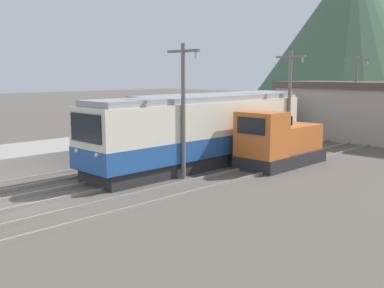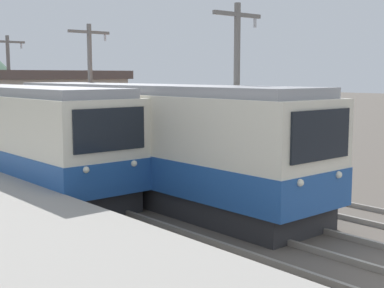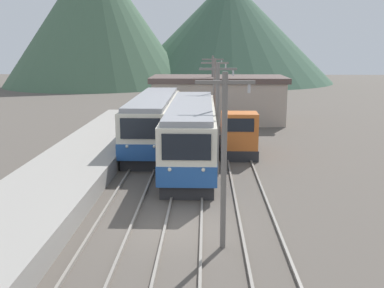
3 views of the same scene
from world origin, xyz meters
name	(u,v)px [view 1 (image 1 of 3)]	position (x,y,z in m)	size (l,w,h in m)	color
ground_plane	(17,202)	(0.00, 0.00, 0.00)	(200.00, 200.00, 0.00)	#564F47
track_center	(19,202)	(0.20, 0.00, 0.07)	(1.54, 60.00, 0.14)	gray
track_right	(59,219)	(3.20, 0.00, 0.07)	(1.54, 60.00, 0.14)	gray
commuter_train_left	(219,123)	(-2.60, 14.82, 1.70)	(2.84, 13.94, 3.66)	#28282B
commuter_train_center	(202,133)	(0.20, 10.19, 1.73)	(2.84, 14.43, 3.74)	#28282B
shunting_locomotive	(278,144)	(3.20, 12.96, 1.21)	(2.40, 5.55, 3.00)	#28282B
catenary_mast_mid	(183,106)	(1.71, 7.31, 3.44)	(2.00, 0.20, 6.26)	slate
catenary_mast_far	(290,98)	(1.71, 16.28, 3.44)	(2.00, 0.20, 6.26)	slate
catenary_mast_distant	(355,94)	(1.71, 25.25, 3.44)	(2.00, 0.20, 6.26)	slate
station_building	(366,111)	(2.25, 26.00, 2.18)	(12.60, 6.30, 4.32)	#AD9E8E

